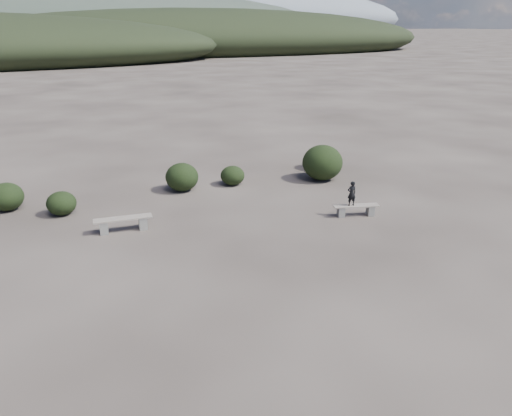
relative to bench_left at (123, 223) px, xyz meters
name	(u,v)px	position (x,y,z in m)	size (l,w,h in m)	color
ground	(310,290)	(3.73, -6.00, -0.29)	(1200.00, 1200.00, 0.00)	#312A26
bench_left	(123,223)	(0.00, 0.00, 0.00)	(1.94, 0.59, 0.48)	slate
bench_right	(356,209)	(7.92, -2.00, -0.04)	(1.68, 0.81, 0.41)	slate
seated_person	(352,193)	(7.73, -1.94, 0.57)	(0.33, 0.22, 0.90)	black
shrub_a	(61,203)	(-1.76, 2.49, 0.14)	(1.06, 1.06, 0.86)	black
shrub_b	(182,177)	(3.03, 3.41, 0.29)	(1.36, 1.36, 1.17)	black
shrub_c	(233,175)	(5.23, 3.30, 0.13)	(1.04, 1.04, 0.83)	black
shrub_d	(322,163)	(9.16, 2.39, 0.49)	(1.78, 1.78, 1.56)	black
shrub_e	(322,157)	(10.11, 3.95, 0.28)	(1.36, 1.36, 1.13)	black
shrub_f	(6,197)	(-3.58, 3.81, 0.23)	(1.23, 1.23, 1.04)	black
mountain_ridges	(15,16)	(-3.76, 333.06, 10.55)	(500.00, 400.00, 56.00)	black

